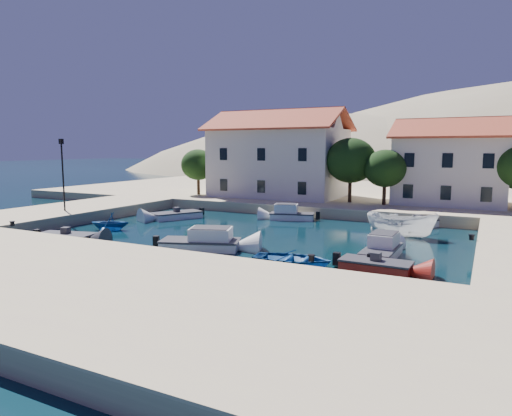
# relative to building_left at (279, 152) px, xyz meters

# --- Properties ---
(ground) EXTENTS (400.00, 400.00, 0.00)m
(ground) POSITION_rel_building_left_xyz_m (6.00, -28.00, -5.94)
(ground) COLOR black
(ground) RESTS_ON ground
(quay_south) EXTENTS (52.00, 12.00, 1.00)m
(quay_south) POSITION_rel_building_left_xyz_m (6.00, -34.00, -5.44)
(quay_south) COLOR beige
(quay_south) RESTS_ON ground
(quay_west) EXTENTS (8.00, 20.00, 1.00)m
(quay_west) POSITION_rel_building_left_xyz_m (-13.00, -18.00, -5.44)
(quay_west) COLOR beige
(quay_west) RESTS_ON ground
(quay_north) EXTENTS (80.00, 36.00, 1.00)m
(quay_north) POSITION_rel_building_left_xyz_m (8.00, 10.00, -5.44)
(quay_north) COLOR beige
(quay_north) RESTS_ON ground
(hills) EXTENTS (254.00, 176.00, 99.00)m
(hills) POSITION_rel_building_left_xyz_m (26.64, 95.62, -29.34)
(hills) COLOR gray
(hills) RESTS_ON ground
(building_left) EXTENTS (14.70, 9.45, 9.70)m
(building_left) POSITION_rel_building_left_xyz_m (0.00, 0.00, 0.00)
(building_left) COLOR beige
(building_left) RESTS_ON quay_north
(building_mid) EXTENTS (10.50, 8.40, 8.30)m
(building_mid) POSITION_rel_building_left_xyz_m (18.00, 1.00, -0.71)
(building_mid) COLOR beige
(building_mid) RESTS_ON quay_north
(trees) EXTENTS (37.30, 5.30, 6.45)m
(trees) POSITION_rel_building_left_xyz_m (10.51, -2.54, -1.10)
(trees) COLOR #382314
(trees) RESTS_ON quay_north
(lamppost) EXTENTS (0.35, 0.25, 6.22)m
(lamppost) POSITION_rel_building_left_xyz_m (-11.50, -20.00, -1.18)
(lamppost) COLOR black
(lamppost) RESTS_ON quay_west
(bollards) EXTENTS (29.36, 9.56, 0.30)m
(bollards) POSITION_rel_building_left_xyz_m (8.80, -24.13, -4.79)
(bollards) COLOR black
(bollards) RESTS_ON ground
(motorboat_grey_sw) EXTENTS (4.24, 2.60, 1.25)m
(motorboat_grey_sw) POSITION_rel_building_left_xyz_m (-4.24, -26.12, -5.64)
(motorboat_grey_sw) COLOR #36353A
(motorboat_grey_sw) RESTS_ON ground
(cabin_cruiser_south) EXTENTS (5.42, 3.72, 1.60)m
(cabin_cruiser_south) POSITION_rel_building_left_xyz_m (5.22, -23.73, -5.46)
(cabin_cruiser_south) COLOR white
(cabin_cruiser_south) RESTS_ON ground
(rowboat_south) EXTENTS (4.72, 3.65, 0.90)m
(rowboat_south) POSITION_rel_building_left_xyz_m (11.96, -24.67, -5.94)
(rowboat_south) COLOR #1B5294
(rowboat_south) RESTS_ON ground
(motorboat_red_se) EXTENTS (3.69, 1.74, 1.25)m
(motorboat_red_se) POSITION_rel_building_left_xyz_m (16.41, -24.07, -5.64)
(motorboat_red_se) COLOR maroon
(motorboat_red_se) RESTS_ON ground
(cabin_cruiser_east) EXTENTS (1.79, 4.31, 1.60)m
(cabin_cruiser_east) POSITION_rel_building_left_xyz_m (16.03, -20.89, -5.46)
(cabin_cruiser_east) COLOR white
(cabin_cruiser_east) RESTS_ON ground
(boat_east) EXTENTS (5.42, 2.61, 2.01)m
(boat_east) POSITION_rel_building_left_xyz_m (15.89, -13.42, -5.94)
(boat_east) COLOR white
(boat_east) RESTS_ON ground
(motorboat_white_ne) EXTENTS (3.11, 3.85, 1.25)m
(motorboat_white_ne) POSITION_rel_building_left_xyz_m (16.49, -9.11, -5.64)
(motorboat_white_ne) COLOR white
(motorboat_white_ne) RESTS_ON ground
(rowboat_west) EXTENTS (3.72, 3.50, 1.56)m
(rowboat_west) POSITION_rel_building_left_xyz_m (-5.02, -21.20, -5.94)
(rowboat_west) COLOR #1B5294
(rowboat_west) RESTS_ON ground
(motorboat_white_west) EXTENTS (3.83, 4.87, 1.25)m
(motorboat_white_west) POSITION_rel_building_left_xyz_m (-3.93, -14.03, -5.64)
(motorboat_white_west) COLOR white
(motorboat_white_west) RESTS_ON ground
(cabin_cruiser_north) EXTENTS (4.25, 2.66, 1.60)m
(cabin_cruiser_north) POSITION_rel_building_left_xyz_m (5.77, -9.81, -5.46)
(cabin_cruiser_north) COLOR white
(cabin_cruiser_north) RESTS_ON ground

